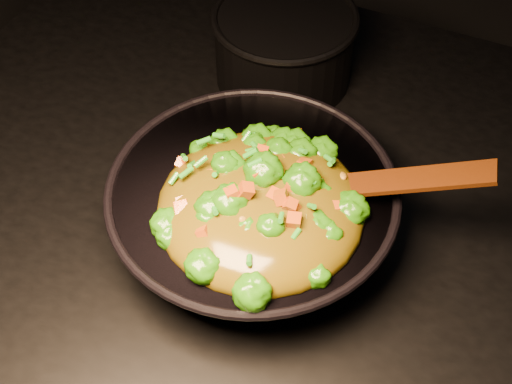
% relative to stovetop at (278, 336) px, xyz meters
% --- Properties ---
extents(stovetop, '(1.20, 0.90, 0.90)m').
position_rel_stovetop_xyz_m(stovetop, '(0.00, 0.00, 0.00)').
color(stovetop, black).
rests_on(stovetop, ground).
extents(wok, '(0.38, 0.38, 0.10)m').
position_rel_stovetop_xyz_m(wok, '(-0.00, -0.11, 0.50)').
color(wok, black).
rests_on(wok, stovetop).
extents(stir_fry, '(0.28, 0.28, 0.09)m').
position_rel_stovetop_xyz_m(stir_fry, '(0.02, -0.13, 0.59)').
color(stir_fry, '#2C7E09').
rests_on(stir_fry, wok).
extents(spatula, '(0.23, 0.08, 0.10)m').
position_rel_stovetop_xyz_m(spatula, '(0.16, -0.06, 0.59)').
color(spatula, black).
rests_on(spatula, wok).
extents(back_pot, '(0.29, 0.29, 0.13)m').
position_rel_stovetop_xyz_m(back_pot, '(-0.10, 0.21, 0.51)').
color(back_pot, black).
rests_on(back_pot, stovetop).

